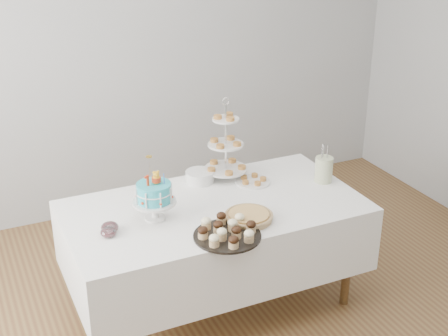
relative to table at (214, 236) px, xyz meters
name	(u,v)px	position (x,y,z in m)	size (l,w,h in m)	color
floor	(233,328)	(0.00, -0.30, -0.54)	(5.00, 5.00, 0.00)	brown
walls	(235,137)	(0.00, -0.30, 0.81)	(5.04, 4.04, 2.70)	#A7AAAC
table	(214,236)	(0.00, 0.00, 0.00)	(1.92, 1.02, 0.77)	white
birthday_cake	(155,203)	(-0.41, -0.02, 0.34)	(0.27, 0.27, 0.41)	silver
cupcake_tray	(227,230)	(-0.09, -0.40, 0.27)	(0.40, 0.40, 0.09)	black
pie	(249,216)	(0.11, -0.27, 0.25)	(0.30, 0.30, 0.05)	tan
tiered_stand	(226,145)	(0.25, 0.36, 0.47)	(0.31, 0.31, 0.59)	silver
plate_stack	(200,177)	(0.06, 0.37, 0.27)	(0.20, 0.20, 0.08)	silver
pastry_plate	(253,181)	(0.38, 0.20, 0.24)	(0.24, 0.24, 0.04)	silver
jam_bowl_a	(108,232)	(-0.72, -0.10, 0.25)	(0.10, 0.10, 0.06)	silver
jam_bowl_b	(110,227)	(-0.70, -0.05, 0.26)	(0.11, 0.11, 0.06)	silver
utensil_pitcher	(324,169)	(0.84, 0.01, 0.33)	(0.13, 0.12, 0.28)	white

